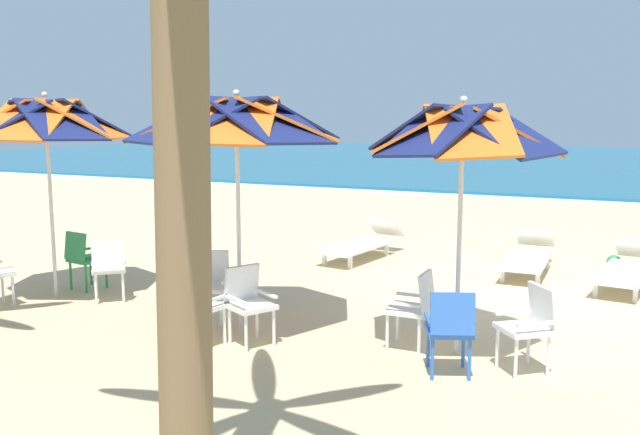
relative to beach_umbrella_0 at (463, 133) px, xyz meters
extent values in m
plane|color=#D3B784|center=(0.60, 2.35, -2.33)|extent=(80.00, 80.00, 0.00)
cube|color=#19607F|center=(0.60, 32.73, -2.28)|extent=(80.00, 36.00, 0.10)
cube|color=white|center=(0.60, 14.43, -2.32)|extent=(80.00, 0.70, 0.01)
cylinder|color=silver|center=(0.00, 0.00, -1.23)|extent=(0.05, 0.05, 2.20)
cube|color=orange|center=(0.46, 0.19, 0.04)|extent=(1.10, 1.08, 0.53)
cube|color=navy|center=(0.19, 0.46, 0.04)|extent=(1.06, 1.14, 0.53)
cube|color=orange|center=(-0.19, 0.46, 0.04)|extent=(1.08, 1.10, 0.53)
cube|color=navy|center=(-0.46, 0.19, 0.04)|extent=(1.14, 1.06, 0.53)
cube|color=orange|center=(-0.46, -0.19, 0.04)|extent=(1.10, 1.08, 0.53)
cube|color=navy|center=(-0.19, -0.46, 0.04)|extent=(1.06, 1.14, 0.53)
cube|color=orange|center=(0.19, -0.46, 0.04)|extent=(1.08, 1.10, 0.53)
cube|color=navy|center=(0.46, -0.19, 0.04)|extent=(1.14, 1.06, 0.53)
sphere|color=silver|center=(0.00, 0.00, 0.34)|extent=(0.08, 0.08, 0.08)
cube|color=blue|center=(0.07, -0.61, -1.89)|extent=(0.57, 0.57, 0.05)
cube|color=blue|center=(0.14, -0.79, -1.66)|extent=(0.42, 0.25, 0.40)
cube|color=blue|center=(-0.12, -0.68, -1.78)|extent=(0.19, 0.38, 0.03)
cube|color=blue|center=(0.25, -0.53, -1.78)|extent=(0.19, 0.38, 0.03)
cylinder|color=blue|center=(-0.16, -0.51, -2.12)|extent=(0.04, 0.04, 0.41)
cylinder|color=blue|center=(0.16, -0.38, -2.12)|extent=(0.04, 0.04, 0.41)
cylinder|color=blue|center=(-0.03, -0.84, -2.12)|extent=(0.04, 0.04, 0.41)
cylinder|color=blue|center=(0.30, -0.70, -2.12)|extent=(0.04, 0.04, 0.41)
cube|color=white|center=(0.72, -0.26, -1.89)|extent=(0.62, 0.62, 0.05)
cube|color=white|center=(0.87, -0.14, -1.66)|extent=(0.34, 0.38, 0.40)
cube|color=white|center=(0.85, -0.42, -1.78)|extent=(0.33, 0.28, 0.03)
cube|color=white|center=(0.59, -0.11, -1.78)|extent=(0.33, 0.28, 0.03)
cylinder|color=white|center=(0.70, -0.51, -2.12)|extent=(0.04, 0.04, 0.41)
cylinder|color=white|center=(0.47, -0.24, -2.12)|extent=(0.04, 0.04, 0.41)
cylinder|color=white|center=(0.97, -0.29, -2.12)|extent=(0.04, 0.04, 0.41)
cylinder|color=white|center=(0.74, -0.01, -2.12)|extent=(0.04, 0.04, 0.41)
cube|color=white|center=(-0.51, -0.09, -1.89)|extent=(0.44, 0.44, 0.05)
cube|color=white|center=(-0.31, -0.09, -1.66)|extent=(0.10, 0.42, 0.40)
cube|color=white|center=(-0.51, -0.29, -1.78)|extent=(0.40, 0.04, 0.03)
cube|color=white|center=(-0.51, 0.11, -1.78)|extent=(0.40, 0.04, 0.03)
cylinder|color=white|center=(-0.68, -0.27, -2.12)|extent=(0.04, 0.04, 0.41)
cylinder|color=white|center=(-0.69, 0.09, -2.12)|extent=(0.04, 0.04, 0.41)
cylinder|color=white|center=(-0.33, -0.26, -2.12)|extent=(0.04, 0.04, 0.41)
cylinder|color=white|center=(-0.33, 0.09, -2.12)|extent=(0.04, 0.04, 0.41)
cylinder|color=silver|center=(-2.53, -0.26, -1.18)|extent=(0.05, 0.05, 2.30)
cube|color=orange|center=(-1.97, -0.03, 0.13)|extent=(1.41, 1.32, 0.52)
cube|color=navy|center=(-2.30, 0.30, 0.13)|extent=(1.33, 1.40, 0.52)
cube|color=orange|center=(-2.76, 0.30, 0.13)|extent=(1.32, 1.41, 0.52)
cube|color=navy|center=(-3.08, -0.03, 0.13)|extent=(1.40, 1.33, 0.52)
cube|color=orange|center=(-3.08, -0.49, 0.13)|extent=(1.41, 1.32, 0.52)
cube|color=navy|center=(-2.76, -0.81, 0.13)|extent=(1.33, 1.40, 0.52)
cube|color=orange|center=(-2.30, -0.81, 0.13)|extent=(1.32, 1.41, 0.52)
cube|color=navy|center=(-1.97, -0.49, 0.13)|extent=(1.40, 1.33, 0.52)
sphere|color=silver|center=(-2.53, -0.26, 0.43)|extent=(0.08, 0.08, 0.08)
cube|color=white|center=(-2.11, -0.69, -1.89)|extent=(0.60, 0.60, 0.05)
cube|color=white|center=(-2.29, -0.60, -1.66)|extent=(0.28, 0.41, 0.40)
cube|color=white|center=(-2.01, -0.52, -1.78)|extent=(0.37, 0.22, 0.03)
cube|color=white|center=(-2.20, -0.87, -1.78)|extent=(0.37, 0.22, 0.03)
cylinder|color=white|center=(-1.87, -0.62, -2.12)|extent=(0.04, 0.04, 0.41)
cylinder|color=white|center=(-2.04, -0.93, -2.12)|extent=(0.04, 0.04, 0.41)
cylinder|color=white|center=(-2.18, -0.46, -2.12)|extent=(0.04, 0.04, 0.41)
cylinder|color=white|center=(-2.35, -0.77, -2.12)|extent=(0.04, 0.04, 0.41)
cube|color=white|center=(-2.61, -0.92, -1.89)|extent=(0.51, 0.51, 0.05)
cube|color=white|center=(-2.64, -1.12, -1.66)|extent=(0.43, 0.17, 0.40)
cube|color=white|center=(-2.81, -0.89, -1.78)|extent=(0.11, 0.40, 0.03)
cube|color=white|center=(-2.41, -0.96, -1.78)|extent=(0.11, 0.40, 0.03)
cylinder|color=white|center=(-2.75, -0.72, -2.12)|extent=(0.04, 0.04, 0.41)
cylinder|color=white|center=(-2.40, -0.78, -2.12)|extent=(0.04, 0.04, 0.41)
cylinder|color=white|center=(-2.81, -1.07, -2.12)|extent=(0.04, 0.04, 0.41)
cylinder|color=white|center=(-2.47, -1.13, -2.12)|extent=(0.04, 0.04, 0.41)
cube|color=white|center=(-2.99, -0.20, -1.89)|extent=(0.57, 0.57, 0.05)
cube|color=white|center=(-3.07, -0.02, -1.66)|extent=(0.42, 0.25, 0.40)
cube|color=white|center=(-2.81, -0.13, -1.78)|extent=(0.19, 0.38, 0.03)
cube|color=white|center=(-3.18, -0.28, -1.78)|extent=(0.19, 0.38, 0.03)
cylinder|color=white|center=(-2.76, -0.30, -2.12)|extent=(0.04, 0.04, 0.41)
cylinder|color=white|center=(-3.09, -0.43, -2.12)|extent=(0.04, 0.04, 0.41)
cylinder|color=white|center=(-2.90, 0.03, -2.12)|extent=(0.04, 0.04, 0.41)
cylinder|color=white|center=(-3.22, -0.11, -2.12)|extent=(0.04, 0.04, 0.41)
cylinder|color=silver|center=(-5.64, -0.10, -1.19)|extent=(0.05, 0.05, 2.28)
cube|color=orange|center=(-5.13, 0.11, 0.13)|extent=(1.26, 1.19, 0.55)
cube|color=navy|center=(-5.42, 0.41, 0.13)|extent=(1.20, 1.24, 0.55)
cube|color=orange|center=(-5.85, 0.41, 0.13)|extent=(1.19, 1.26, 0.55)
cube|color=navy|center=(-6.14, 0.11, 0.13)|extent=(1.24, 1.20, 0.55)
cube|color=orange|center=(-6.14, -0.31, 0.13)|extent=(1.26, 1.19, 0.55)
cube|color=navy|center=(-5.85, -0.61, 0.13)|extent=(1.20, 1.24, 0.55)
cube|color=orange|center=(-5.42, -0.61, 0.13)|extent=(1.19, 1.26, 0.55)
cube|color=navy|center=(-5.13, -0.31, 0.13)|extent=(1.24, 1.20, 0.55)
sphere|color=silver|center=(-5.64, -0.10, 0.46)|extent=(0.08, 0.08, 0.08)
cube|color=#2D8C4C|center=(-5.52, 0.42, -1.89)|extent=(0.50, 0.50, 0.05)
cube|color=#2D8C4C|center=(-5.56, 0.22, -1.66)|extent=(0.43, 0.16, 0.40)
cube|color=#2D8C4C|center=(-5.72, 0.45, -1.78)|extent=(0.10, 0.40, 0.03)
cube|color=#2D8C4C|center=(-5.33, 0.39, -1.78)|extent=(0.10, 0.40, 0.03)
cylinder|color=#2D8C4C|center=(-5.67, 0.62, -2.12)|extent=(0.04, 0.04, 0.41)
cylinder|color=#2D8C4C|center=(-5.32, 0.57, -2.12)|extent=(0.04, 0.04, 0.41)
cylinder|color=#2D8C4C|center=(-5.73, 0.27, -2.12)|extent=(0.04, 0.04, 0.41)
cylinder|color=#2D8C4C|center=(-5.38, 0.22, -2.12)|extent=(0.04, 0.04, 0.41)
cylinder|color=white|center=(-6.09, -0.60, -2.12)|extent=(0.04, 0.04, 0.41)
cylinder|color=white|center=(-5.75, -0.71, -2.12)|extent=(0.04, 0.04, 0.41)
cube|color=white|center=(-4.81, 0.06, -1.89)|extent=(0.62, 0.62, 0.05)
cube|color=white|center=(-4.67, -0.09, -1.66)|extent=(0.37, 0.35, 0.40)
cube|color=white|center=(-4.95, -0.07, -1.78)|extent=(0.30, 0.32, 0.03)
cube|color=white|center=(-4.66, 0.19, -1.78)|extent=(0.30, 0.32, 0.03)
cylinder|color=white|center=(-5.05, 0.07, -2.12)|extent=(0.04, 0.04, 0.41)
cylinder|color=white|center=(-4.79, 0.31, -2.12)|extent=(0.04, 0.04, 0.41)
cylinder|color=white|center=(-4.82, -0.19, -2.12)|extent=(0.04, 0.04, 0.41)
cylinder|color=white|center=(-4.56, 0.05, -2.12)|extent=(0.04, 0.04, 0.41)
cube|color=white|center=(1.58, 3.65, -2.08)|extent=(0.89, 1.78, 0.06)
cube|color=white|center=(1.74, 4.69, -1.89)|extent=(0.67, 0.56, 0.36)
cube|color=white|center=(1.73, 2.98, -2.22)|extent=(0.06, 0.06, 0.22)
cube|color=white|center=(1.23, 3.06, -2.22)|extent=(0.06, 0.06, 0.22)
cube|color=white|center=(1.42, 4.32, -2.22)|extent=(0.06, 0.06, 0.22)
cube|color=white|center=(0.16, 3.98, -2.08)|extent=(0.65, 1.71, 0.06)
cube|color=white|center=(0.15, 5.03, -1.89)|extent=(0.61, 0.48, 0.36)
cube|color=white|center=(0.42, 3.34, -2.22)|extent=(0.06, 0.06, 0.22)
cube|color=white|center=(-0.09, 3.34, -2.22)|extent=(0.06, 0.06, 0.22)
cube|color=white|center=(0.41, 4.62, -2.22)|extent=(0.06, 0.06, 0.22)
cube|color=white|center=(-0.10, 4.61, -2.22)|extent=(0.06, 0.06, 0.22)
cube|color=white|center=(-2.71, 3.91, -2.08)|extent=(0.90, 1.78, 0.06)
cube|color=white|center=(-2.54, 4.95, -1.89)|extent=(0.68, 0.57, 0.36)
cube|color=white|center=(-2.55, 3.24, -2.22)|extent=(0.06, 0.06, 0.22)
cube|color=white|center=(-3.06, 3.32, -2.22)|extent=(0.06, 0.06, 0.22)
cube|color=white|center=(-2.35, 4.50, -2.22)|extent=(0.06, 0.06, 0.22)
cube|color=white|center=(-2.86, 4.58, -2.22)|extent=(0.06, 0.06, 0.22)
cylinder|color=brown|center=(-0.67, -3.81, 0.01)|extent=(0.31, 0.42, 4.69)
sphere|color=#2D8C4C|center=(1.41, 5.04, -2.21)|extent=(0.24, 0.24, 0.24)
camera|label=1|loc=(1.58, -6.87, 0.17)|focal=37.86mm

